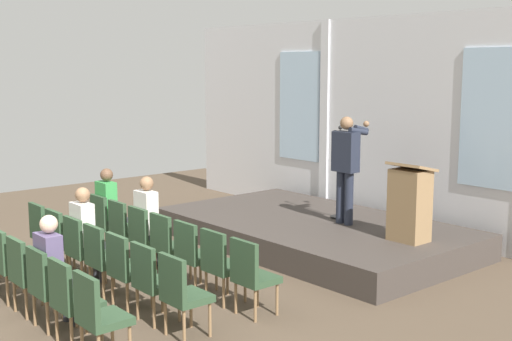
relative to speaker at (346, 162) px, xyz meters
name	(u,v)px	position (x,y,z in m)	size (l,w,h in m)	color
ground_plane	(65,305)	(-0.50, -4.59, -1.43)	(16.03, 16.03, 0.00)	brown
rear_partition	(386,124)	(-0.48, 1.57, 0.49)	(10.70, 0.14, 3.82)	silver
stage_platform	(314,232)	(-0.50, -0.20, -1.22)	(5.08, 2.95, 0.42)	#3F3833
speaker	(346,162)	(0.00, 0.00, 0.00)	(0.50, 0.69, 1.73)	#232838
mic_stand	(339,198)	(-0.34, 0.23, -0.67)	(0.28, 0.28, 1.55)	black
lectern	(410,204)	(1.33, -0.10, -0.46)	(0.60, 0.48, 1.16)	#93724C
chair_r0_c0	(105,220)	(-2.29, -3.06, -0.89)	(0.46, 0.44, 0.94)	olive
audience_r0_c0	(109,206)	(-2.29, -2.98, -0.68)	(0.36, 0.39, 1.36)	#2D2D33
chair_r0_c1	(124,227)	(-1.69, -3.06, -0.89)	(0.46, 0.44, 0.94)	olive
chair_r0_c2	(145,234)	(-1.10, -3.06, -0.89)	(0.46, 0.44, 0.94)	olive
audience_r0_c2	(149,218)	(-1.10, -2.98, -0.67)	(0.36, 0.39, 1.38)	#2D2D33
chair_r0_c3	(168,243)	(-0.50, -3.06, -0.89)	(0.46, 0.44, 0.94)	olive
chair_r0_c4	(193,252)	(0.10, -3.06, -0.89)	(0.46, 0.44, 0.94)	olive
chair_r0_c5	(220,261)	(0.69, -3.06, -0.89)	(0.46, 0.44, 0.94)	olive
chair_r0_c6	(251,273)	(1.29, -3.06, -0.89)	(0.46, 0.44, 0.94)	olive
chair_r1_c0	(45,230)	(-2.29, -4.06, -0.89)	(0.46, 0.44, 0.94)	olive
chair_r1_c1	(62,238)	(-1.69, -4.06, -0.89)	(0.46, 0.44, 0.94)	olive
chair_r1_c2	(81,246)	(-1.10, -4.06, -0.89)	(0.46, 0.44, 0.94)	olive
audience_r1_c2	(86,230)	(-1.10, -3.98, -0.69)	(0.36, 0.39, 1.34)	#2D2D33
chair_r1_c3	(102,256)	(-0.50, -4.06, -0.89)	(0.46, 0.44, 0.94)	olive
chair_r1_c4	(126,266)	(0.10, -4.06, -0.89)	(0.46, 0.44, 0.94)	olive
chair_r1_c5	(152,278)	(0.69, -4.06, -0.89)	(0.46, 0.44, 0.94)	olive
chair_r1_c6	(181,291)	(1.29, -4.06, -0.89)	(0.46, 0.44, 0.94)	olive
chair_r2_c2	(8,260)	(-1.10, -5.05, -0.89)	(0.46, 0.44, 0.94)	olive
chair_r2_c3	(27,271)	(-0.50, -5.05, -0.89)	(0.46, 0.44, 0.94)	olive
chair_r2_c4	(47,283)	(0.10, -5.05, -0.89)	(0.46, 0.44, 0.94)	olive
audience_r2_c4	(54,265)	(0.10, -4.97, -0.70)	(0.36, 0.39, 1.31)	#2D2D33
chair_r2_c5	(71,297)	(0.69, -5.05, -0.89)	(0.46, 0.44, 0.94)	olive
chair_r2_c6	(98,312)	(1.29, -5.05, -0.89)	(0.46, 0.44, 0.94)	olive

